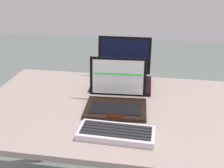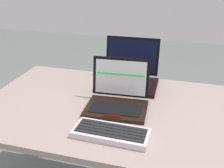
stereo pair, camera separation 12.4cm
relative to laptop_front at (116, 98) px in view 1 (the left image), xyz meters
The scene contains 4 objects.
desk 0.15m from the laptop_front, ahead, with size 1.55×0.83×0.73m.
laptop_front is the anchor object (origin of this frame).
laptop_rear 0.29m from the laptop_front, 91.40° to the left, with size 0.35×0.29×0.25m.
external_keyboard 0.25m from the laptop_front, 81.66° to the right, with size 0.32×0.14×0.03m.
Camera 1 is at (0.09, -1.17, 1.40)m, focal length 43.00 mm.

